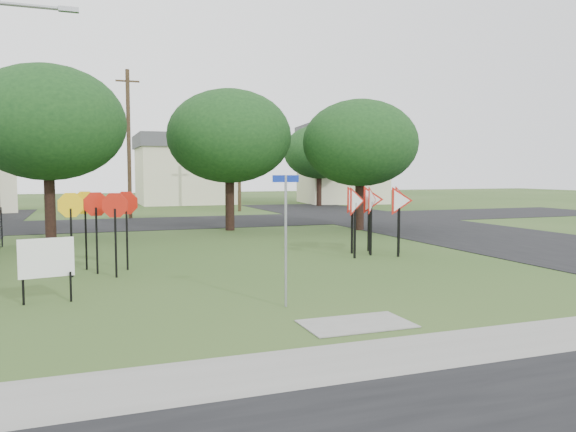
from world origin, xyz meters
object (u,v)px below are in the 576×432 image
at_px(street_name_sign, 286,231).
at_px(stop_sign_cluster, 99,212).
at_px(yield_sign_cluster, 374,203).
at_px(info_board, 46,260).

bearing_deg(street_name_sign, stop_sign_cluster, 123.02).
bearing_deg(yield_sign_cluster, info_board, -158.27).
xyz_separation_m(street_name_sign, yield_sign_cluster, (5.37, 6.05, 0.17)).
xyz_separation_m(stop_sign_cluster, yield_sign_cluster, (8.89, 0.63, 0.05)).
bearing_deg(street_name_sign, info_board, 156.45).
xyz_separation_m(stop_sign_cluster, info_board, (-1.16, -3.38, -0.77)).
bearing_deg(stop_sign_cluster, street_name_sign, -56.98).
bearing_deg(info_board, street_name_sign, -23.55).
relative_size(yield_sign_cluster, info_board, 2.10).
distance_m(street_name_sign, yield_sign_cluster, 8.09).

